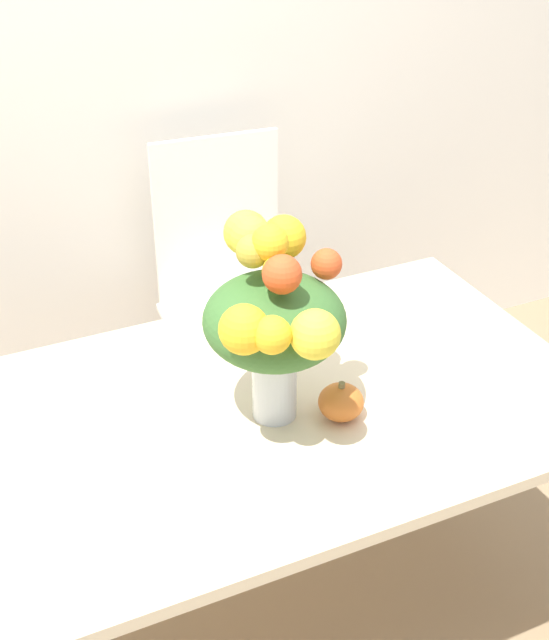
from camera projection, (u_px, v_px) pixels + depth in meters
The scene contains 6 objects.
ground_plane at pixel (248, 632), 2.33m from camera, with size 12.00×12.00×0.00m, color #8E7556.
wall_back at pixel (84, 14), 2.47m from camera, with size 8.00×0.06×2.70m.
dining_table at pixel (244, 441), 2.00m from camera, with size 1.58×0.89×0.72m.
flower_vase at pixel (274, 315), 1.81m from camera, with size 0.32×0.38×0.46m.
pumpkin at pixel (341, 402), 1.92m from camera, with size 0.10×0.10×0.09m.
dining_chair_near_window at pixel (231, 299), 2.79m from camera, with size 0.45×0.45×1.01m.
Camera 1 is at (-0.60, -1.45, 1.91)m, focal length 50.00 mm.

